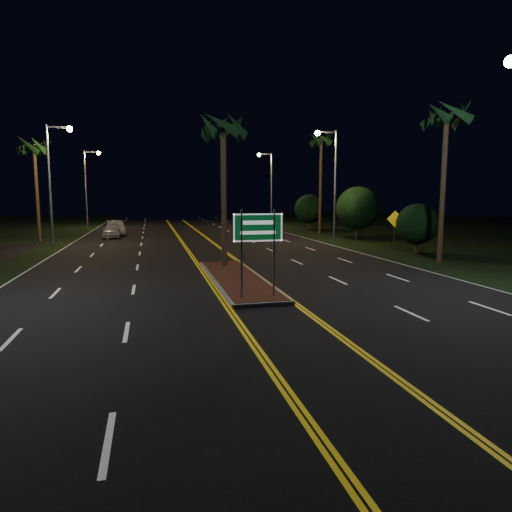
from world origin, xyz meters
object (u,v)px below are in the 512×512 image
object	(u,v)px
streetlight_right_mid	(331,173)
car_near	(112,229)
palm_left_far	(34,147)
palm_right_near	(447,116)
warning_sign	(395,224)
shrub_mid	(358,208)
palm_median	(223,127)
car_far	(115,227)
highway_sign	(258,236)
palm_right_far	(321,141)
shrub_far	(309,209)
shrub_near	(417,224)
streetlight_right_far	(269,181)
streetlight_left_mid	(54,171)
median_island	(237,279)
streetlight_left_far	(89,180)

from	to	relation	value
streetlight_right_mid	car_near	size ratio (longest dim) A/B	1.99
palm_left_far	palm_right_near	xyz separation A→B (m)	(25.30, -18.00, 0.47)
palm_right_near	warning_sign	distance (m)	8.73
car_near	shrub_mid	bearing A→B (deg)	-18.24
palm_median	car_far	bearing A→B (deg)	107.29
palm_right_near	car_near	distance (m)	29.51
streetlight_right_mid	palm_left_far	xyz separation A→B (m)	(-23.41, 6.00, 2.09)
highway_sign	warning_sign	world-z (taller)	highway_sign
palm_median	shrub_mid	distance (m)	19.97
palm_right_far	shrub_far	world-z (taller)	palm_right_far
palm_median	car_far	xyz separation A→B (m)	(-7.12, 22.88, -6.45)
shrub_near	shrub_far	bearing A→B (deg)	89.22
palm_right_near	palm_left_far	bearing A→B (deg)	144.57
streetlight_right_far	shrub_mid	size ratio (longest dim) A/B	1.95
palm_right_near	shrub_mid	world-z (taller)	palm_right_near
palm_right_near	warning_sign	bearing A→B (deg)	85.19
streetlight_left_mid	car_near	size ratio (longest dim) A/B	1.99
palm_left_far	highway_sign	bearing A→B (deg)	-63.08
car_near	warning_sign	xyz separation A→B (m)	(20.21, -14.72, 1.09)
median_island	highway_sign	distance (m)	4.80
streetlight_left_far	shrub_mid	world-z (taller)	streetlight_left_far
highway_sign	shrub_far	distance (m)	35.96
palm_right_near	shrub_far	world-z (taller)	palm_right_near
palm_left_far	shrub_far	distance (m)	28.30
streetlight_right_far	shrub_far	distance (m)	7.56
palm_median	palm_left_far	world-z (taller)	palm_left_far
car_near	warning_sign	world-z (taller)	warning_sign
median_island	palm_median	size ratio (longest dim) A/B	1.23
streetlight_right_far	shrub_far	xyz separation A→B (m)	(3.19, -6.00, -3.32)
palm_left_far	warning_sign	size ratio (longest dim) A/B	3.15
highway_sign	palm_right_near	xyz separation A→B (m)	(12.50, 7.20, 5.81)
palm_median	median_island	bearing A→B (deg)	-90.00
highway_sign	warning_sign	bearing A→B (deg)	45.32
streetlight_left_mid	streetlight_right_mid	bearing A→B (deg)	-5.38
highway_sign	car_near	bearing A→B (deg)	104.50
streetlight_left_mid	palm_median	xyz separation A→B (m)	(10.61, -13.50, 1.62)
streetlight_right_far	palm_right_far	xyz separation A→B (m)	(2.19, -12.00, 3.49)
palm_right_far	car_near	distance (m)	21.71
palm_median	shrub_far	size ratio (longest dim) A/B	2.10
streetlight_left_mid	shrub_mid	size ratio (longest dim) A/B	1.95
shrub_near	shrub_mid	bearing A→B (deg)	87.14
palm_left_far	palm_right_near	world-z (taller)	palm_right_near
palm_right_near	palm_right_far	distance (m)	20.02
highway_sign	palm_median	bearing A→B (deg)	90.00
palm_median	shrub_mid	size ratio (longest dim) A/B	1.80
highway_sign	median_island	bearing A→B (deg)	90.00
streetlight_left_far	highway_sign	bearing A→B (deg)	-75.56
median_island	palm_right_far	xyz separation A→B (m)	(12.80, 23.00, 9.06)
streetlight_left_far	streetlight_right_mid	world-z (taller)	same
streetlight_left_mid	shrub_far	distance (m)	27.40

